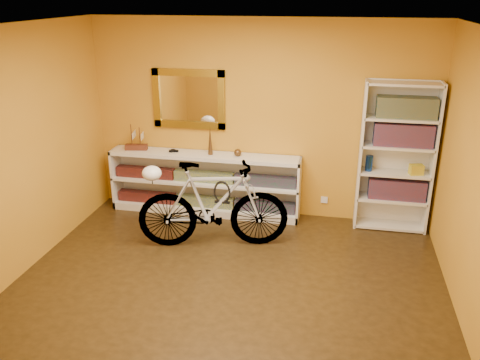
% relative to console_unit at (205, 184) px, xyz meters
% --- Properties ---
extents(floor, '(4.50, 4.00, 0.01)m').
position_rel_console_unit_xyz_m(floor, '(0.72, -1.81, -0.43)').
color(floor, black).
rests_on(floor, ground).
extents(ceiling, '(4.50, 4.00, 0.01)m').
position_rel_console_unit_xyz_m(ceiling, '(0.72, -1.81, 2.18)').
color(ceiling, silver).
rests_on(ceiling, ground).
extents(back_wall, '(4.50, 0.01, 2.60)m').
position_rel_console_unit_xyz_m(back_wall, '(0.72, 0.19, 0.88)').
color(back_wall, '#BD7E1C').
rests_on(back_wall, ground).
extents(left_wall, '(0.01, 4.00, 2.60)m').
position_rel_console_unit_xyz_m(left_wall, '(-1.53, -1.81, 0.88)').
color(left_wall, '#BD7E1C').
rests_on(left_wall, ground).
extents(gilt_mirror, '(0.98, 0.06, 0.78)m').
position_rel_console_unit_xyz_m(gilt_mirror, '(-0.23, 0.15, 1.12)').
color(gilt_mirror, olive).
rests_on(gilt_mirror, back_wall).
extents(wall_socket, '(0.09, 0.02, 0.09)m').
position_rel_console_unit_xyz_m(wall_socket, '(1.62, 0.17, -0.17)').
color(wall_socket, silver).
rests_on(wall_socket, back_wall).
extents(console_unit, '(2.60, 0.35, 0.85)m').
position_rel_console_unit_xyz_m(console_unit, '(0.00, 0.00, 0.00)').
color(console_unit, silver).
rests_on(console_unit, floor).
extents(cd_row_lower, '(2.50, 0.13, 0.14)m').
position_rel_console_unit_xyz_m(cd_row_lower, '(0.00, -0.02, -0.26)').
color(cd_row_lower, black).
rests_on(cd_row_lower, console_unit).
extents(cd_row_upper, '(2.50, 0.13, 0.14)m').
position_rel_console_unit_xyz_m(cd_row_upper, '(0.00, -0.02, 0.11)').
color(cd_row_upper, navy).
rests_on(cd_row_upper, console_unit).
extents(model_ship, '(0.31, 0.16, 0.36)m').
position_rel_console_unit_xyz_m(model_ship, '(-0.96, 0.00, 0.60)').
color(model_ship, '#472013').
rests_on(model_ship, console_unit).
extents(toy_car, '(0.00, 0.00, 0.00)m').
position_rel_console_unit_xyz_m(toy_car, '(-0.42, 0.00, 0.43)').
color(toy_car, black).
rests_on(toy_car, console_unit).
extents(bronze_ornament, '(0.07, 0.07, 0.38)m').
position_rel_console_unit_xyz_m(bronze_ornament, '(0.09, 0.00, 0.62)').
color(bronze_ornament, '#51361B').
rests_on(bronze_ornament, console_unit).
extents(decorative_orb, '(0.10, 0.10, 0.10)m').
position_rel_console_unit_xyz_m(decorative_orb, '(0.46, 0.00, 0.47)').
color(decorative_orb, '#51361B').
rests_on(decorative_orb, console_unit).
extents(bookcase, '(0.90, 0.30, 1.90)m').
position_rel_console_unit_xyz_m(bookcase, '(2.47, 0.03, 0.52)').
color(bookcase, silver).
rests_on(bookcase, floor).
extents(book_row_a, '(0.70, 0.22, 0.26)m').
position_rel_console_unit_xyz_m(book_row_a, '(2.52, 0.03, 0.12)').
color(book_row_a, maroon).
rests_on(book_row_a, bookcase).
extents(book_row_b, '(0.70, 0.22, 0.28)m').
position_rel_console_unit_xyz_m(book_row_b, '(2.52, 0.03, 0.83)').
color(book_row_b, maroon).
rests_on(book_row_b, bookcase).
extents(book_row_c, '(0.70, 0.22, 0.25)m').
position_rel_console_unit_xyz_m(book_row_c, '(2.52, 0.03, 1.16)').
color(book_row_c, '#1A505B').
rests_on(book_row_c, bookcase).
extents(travel_mug, '(0.09, 0.09, 0.20)m').
position_rel_console_unit_xyz_m(travel_mug, '(2.15, 0.01, 0.44)').
color(travel_mug, navy).
rests_on(travel_mug, bookcase).
extents(red_tin, '(0.18, 0.18, 0.18)m').
position_rel_console_unit_xyz_m(red_tin, '(2.27, 0.06, 1.13)').
color(red_tin, maroon).
rests_on(red_tin, bookcase).
extents(yellow_bag, '(0.18, 0.14, 0.13)m').
position_rel_console_unit_xyz_m(yellow_bag, '(2.72, -0.01, 0.40)').
color(yellow_bag, gold).
rests_on(yellow_bag, bookcase).
extents(bicycle, '(0.88, 1.88, 1.07)m').
position_rel_console_unit_xyz_m(bicycle, '(0.36, -0.92, 0.11)').
color(bicycle, silver).
rests_on(bicycle, floor).
extents(helmet, '(0.23, 0.22, 0.17)m').
position_rel_console_unit_xyz_m(helmet, '(-0.32, -1.08, 0.52)').
color(helmet, white).
rests_on(helmet, bicycle).
extents(u_lock, '(0.20, 0.02, 0.20)m').
position_rel_console_unit_xyz_m(u_lock, '(0.46, -0.89, 0.27)').
color(u_lock, black).
rests_on(u_lock, bicycle).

